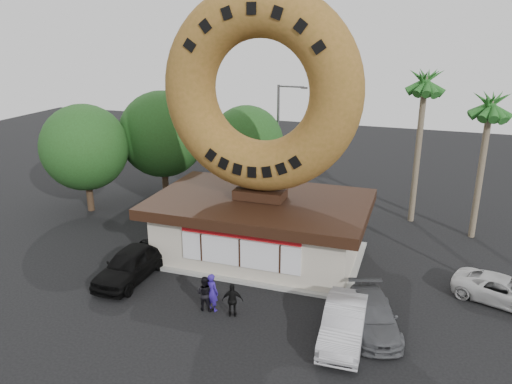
{
  "coord_description": "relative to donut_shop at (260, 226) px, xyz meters",
  "views": [
    {
      "loc": [
        7.69,
        -17.25,
        11.87
      ],
      "look_at": [
        0.45,
        4.0,
        4.33
      ],
      "focal_mm": 35.0,
      "sensor_mm": 36.0,
      "label": 1
    }
  ],
  "objects": [
    {
      "name": "tree_far",
      "position": [
        -13.0,
        3.02,
        2.56
      ],
      "size": [
        5.6,
        5.6,
        7.14
      ],
      "color": "#473321",
      "rests_on": "ground"
    },
    {
      "name": "palm_far",
      "position": [
        11.0,
        6.52,
        5.72
      ],
      "size": [
        2.6,
        2.6,
        8.75
      ],
      "color": "#726651",
      "rests_on": "ground"
    },
    {
      "name": "car_silver",
      "position": [
        5.5,
        -6.04,
        -1.03
      ],
      "size": [
        1.75,
        4.56,
        1.48
      ],
      "primitive_type": "imported",
      "rotation": [
        0.0,
        0.0,
        0.04
      ],
      "color": "#A6A5AA",
      "rests_on": "ground"
    },
    {
      "name": "car_grey",
      "position": [
        6.53,
        -4.97,
        -1.14
      ],
      "size": [
        2.95,
        4.63,
        1.25
      ],
      "primitive_type": "imported",
      "rotation": [
        0.0,
        0.0,
        0.3
      ],
      "color": "#55565A",
      "rests_on": "ground"
    },
    {
      "name": "car_black",
      "position": [
        -5.18,
        -4.48,
        -0.97
      ],
      "size": [
        1.93,
        4.67,
        1.58
      ],
      "primitive_type": "imported",
      "rotation": [
        0.0,
        0.0,
        -0.01
      ],
      "color": "black",
      "rests_on": "ground"
    },
    {
      "name": "giant_donut",
      "position": [
        0.0,
        0.02,
        7.05
      ],
      "size": [
        10.04,
        2.56,
        10.04
      ],
      "primitive_type": "torus",
      "rotation": [
        1.57,
        0.0,
        0.0
      ],
      "color": "#905F29",
      "rests_on": "donut_shop"
    },
    {
      "name": "person_center",
      "position": [
        -0.59,
        -5.84,
        -0.97
      ],
      "size": [
        0.82,
        0.66,
        1.59
      ],
      "primitive_type": "imported",
      "rotation": [
        0.0,
        0.0,
        3.21
      ],
      "color": "black",
      "rests_on": "ground"
    },
    {
      "name": "tree_west",
      "position": [
        -9.5,
        7.02,
        2.87
      ],
      "size": [
        6.0,
        6.0,
        7.65
      ],
      "color": "#473321",
      "rests_on": "ground"
    },
    {
      "name": "palm_near",
      "position": [
        7.5,
        8.02,
        6.65
      ],
      "size": [
        2.6,
        2.6,
        9.75
      ],
      "color": "#726651",
      "rests_on": "ground"
    },
    {
      "name": "car_white",
      "position": [
        11.82,
        -0.99,
        -1.17
      ],
      "size": [
        4.71,
        3.25,
        1.19
      ],
      "primitive_type": "imported",
      "rotation": [
        0.0,
        0.0,
        1.25
      ],
      "color": "silver",
      "rests_on": "ground"
    },
    {
      "name": "ground",
      "position": [
        0.0,
        -5.98,
        -1.77
      ],
      "size": [
        90.0,
        90.0,
        0.0
      ],
      "primitive_type": "plane",
      "color": "black",
      "rests_on": "ground"
    },
    {
      "name": "tree_mid",
      "position": [
        -4.0,
        9.02,
        2.25
      ],
      "size": [
        5.2,
        5.2,
        6.63
      ],
      "color": "#473321",
      "rests_on": "ground"
    },
    {
      "name": "street_lamp",
      "position": [
        -1.86,
        10.02,
        2.72
      ],
      "size": [
        2.11,
        0.2,
        8.0
      ],
      "color": "#59595E",
      "rests_on": "ground"
    },
    {
      "name": "person_left",
      "position": [
        -0.27,
        -5.77,
        -0.89
      ],
      "size": [
        0.74,
        0.59,
        1.76
      ],
      "primitive_type": "imported",
      "rotation": [
        0.0,
        0.0,
        2.84
      ],
      "color": "navy",
      "rests_on": "ground"
    },
    {
      "name": "person_right",
      "position": [
        0.75,
        -5.93,
        -1.0
      ],
      "size": [
        0.96,
        0.61,
        1.53
      ],
      "primitive_type": "imported",
      "rotation": [
        0.0,
        0.0,
        3.43
      ],
      "color": "black",
      "rests_on": "ground"
    },
    {
      "name": "donut_shop",
      "position": [
        0.0,
        0.0,
        0.0
      ],
      "size": [
        11.2,
        7.2,
        3.8
      ],
      "color": "beige",
      "rests_on": "ground"
    }
  ]
}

